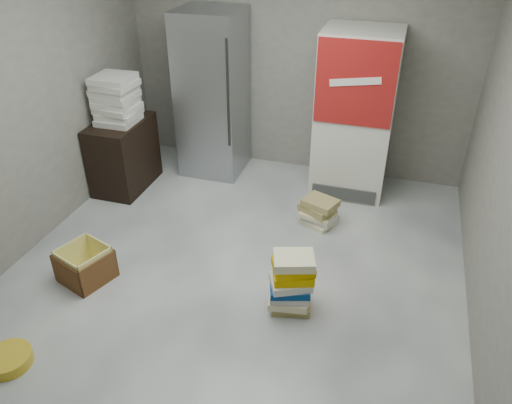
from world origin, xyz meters
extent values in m
plane|color=silver|center=(0.00, 0.00, 0.00)|extent=(5.00, 5.00, 0.00)
cube|color=gray|center=(0.00, 2.50, 1.40)|extent=(4.00, 0.04, 2.80)
cube|color=#9C9FA4|center=(-0.90, 2.13, 0.95)|extent=(0.70, 0.70, 1.90)
cylinder|color=#333333|center=(-0.58, 1.77, 1.10)|extent=(0.02, 0.02, 1.19)
cube|color=silver|center=(0.75, 2.13, 0.90)|extent=(0.80, 0.70, 1.80)
cube|color=#A11817|center=(0.75, 1.77, 1.35)|extent=(0.78, 0.02, 0.85)
cube|color=white|center=(0.75, 1.75, 1.38)|extent=(0.50, 0.01, 0.14)
cube|color=#3F3F3F|center=(0.75, 1.77, 0.10)|extent=(0.70, 0.02, 0.15)
cube|color=black|center=(-1.73, 1.40, 0.40)|extent=(0.50, 0.80, 0.80)
cube|color=beige|center=(-1.72, 1.39, 0.83)|extent=(0.40, 0.40, 0.06)
cube|color=beige|center=(-1.71, 1.40, 0.90)|extent=(0.42, 0.42, 0.06)
cube|color=beige|center=(-1.71, 1.40, 0.96)|extent=(0.42, 0.42, 0.06)
cube|color=beige|center=(-1.73, 1.41, 1.03)|extent=(0.41, 0.41, 0.06)
cube|color=beige|center=(-1.72, 1.41, 1.09)|extent=(0.41, 0.41, 0.06)
cube|color=beige|center=(-1.73, 1.41, 1.16)|extent=(0.42, 0.42, 0.06)
cube|color=beige|center=(-1.71, 1.40, 1.22)|extent=(0.42, 0.42, 0.06)
cube|color=beige|center=(-1.72, 1.39, 1.29)|extent=(0.41, 0.41, 0.06)
cube|color=#9C8B51|center=(0.60, -0.03, 0.03)|extent=(0.36, 0.31, 0.07)
cube|color=beige|center=(0.58, -0.05, 0.10)|extent=(0.35, 0.30, 0.06)
cube|color=silver|center=(0.58, -0.04, 0.16)|extent=(0.36, 0.31, 0.07)
cube|color=navy|center=(0.58, -0.05, 0.23)|extent=(0.37, 0.33, 0.06)
cube|color=silver|center=(0.59, -0.05, 0.29)|extent=(0.39, 0.36, 0.06)
cube|color=#D2A606|center=(0.60, -0.03, 0.36)|extent=(0.38, 0.34, 0.07)
cube|color=#D2A606|center=(0.60, -0.03, 0.43)|extent=(0.39, 0.36, 0.07)
cube|color=beige|center=(0.60, -0.04, 0.50)|extent=(0.38, 0.33, 0.07)
cube|color=beige|center=(0.57, 1.26, 0.02)|extent=(0.41, 0.38, 0.05)
cube|color=silver|center=(0.58, 1.27, 0.08)|extent=(0.40, 0.36, 0.05)
cube|color=beige|center=(0.57, 1.25, 0.12)|extent=(0.38, 0.33, 0.05)
cube|color=#9C8B51|center=(0.55, 1.26, 0.19)|extent=(0.41, 0.38, 0.08)
cube|color=#9C8B51|center=(0.58, 1.25, 0.26)|extent=(0.40, 0.36, 0.07)
cube|color=yellow|center=(-1.23, -0.21, 0.01)|extent=(0.47, 0.47, 0.01)
cube|color=brown|center=(-1.17, -0.03, 0.14)|extent=(0.37, 0.14, 0.28)
cube|color=brown|center=(-1.29, -0.39, 0.14)|extent=(0.37, 0.14, 0.28)
cube|color=brown|center=(-1.41, -0.14, 0.14)|extent=(0.14, 0.37, 0.28)
cube|color=brown|center=(-1.05, -0.27, 0.14)|extent=(0.14, 0.37, 0.28)
cube|color=yellow|center=(-1.17, -0.04, 0.16)|extent=(0.34, 0.13, 0.32)
cube|color=yellow|center=(-1.29, -0.37, 0.16)|extent=(0.34, 0.13, 0.32)
cube|color=yellow|center=(-1.39, -0.15, 0.16)|extent=(0.13, 0.34, 0.32)
cube|color=yellow|center=(-1.07, -0.26, 0.16)|extent=(0.13, 0.34, 0.32)
cylinder|color=gold|center=(-1.23, -1.21, 0.04)|extent=(0.42, 0.42, 0.09)
camera|label=1|loc=(1.22, -3.05, 2.92)|focal=35.00mm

